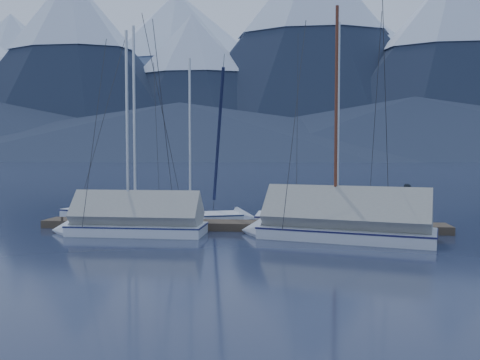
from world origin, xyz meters
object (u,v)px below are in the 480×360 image
(sailboat_open_left, at_px, (145,217))
(sailboat_open_mid, at_px, (200,219))
(sailboat_covered_far, at_px, (125,223))
(person, at_px, (408,204))
(sailboat_open_right, at_px, (349,221))
(sailboat_covered_near, at_px, (331,226))

(sailboat_open_left, relative_size, sailboat_open_mid, 1.22)
(sailboat_covered_far, relative_size, person, 5.30)
(sailboat_open_right, height_order, sailboat_covered_near, sailboat_open_right)
(sailboat_open_right, bearing_deg, person, -40.71)
(sailboat_open_right, bearing_deg, sailboat_covered_near, -105.25)
(sailboat_open_left, distance_m, sailboat_covered_near, 9.90)
(sailboat_open_right, relative_size, sailboat_covered_near, 1.03)
(sailboat_covered_near, height_order, person, sailboat_covered_near)
(sailboat_covered_far, distance_m, person, 12.01)
(person, bearing_deg, sailboat_open_mid, 70.28)
(sailboat_open_right, relative_size, sailboat_covered_far, 1.12)
(sailboat_open_right, xyz_separation_m, person, (2.27, -1.96, 1.03))
(sailboat_covered_near, distance_m, person, 3.96)
(sailboat_covered_near, bearing_deg, sailboat_open_mid, 145.76)
(sailboat_covered_far, bearing_deg, person, 9.16)
(sailboat_open_mid, relative_size, sailboat_open_right, 0.84)
(sailboat_open_left, relative_size, sailboat_covered_near, 1.06)
(sailboat_open_left, height_order, sailboat_covered_near, sailboat_open_left)
(sailboat_open_right, height_order, sailboat_covered_far, sailboat_open_right)
(sailboat_open_left, xyz_separation_m, sailboat_open_mid, (2.81, -0.06, -0.03))
(sailboat_open_mid, distance_m, person, 9.79)
(sailboat_open_right, distance_m, sailboat_covered_far, 10.31)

